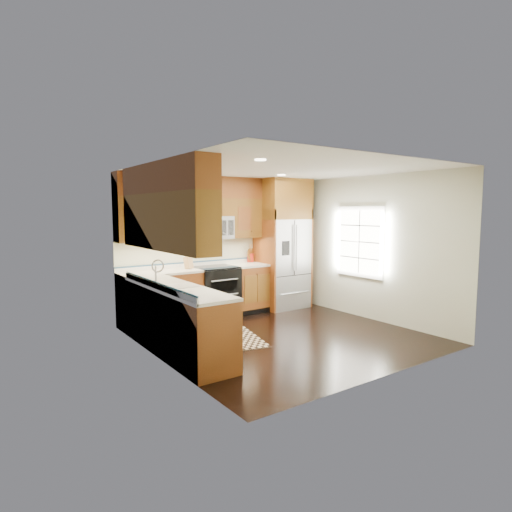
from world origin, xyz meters
TOP-DOWN VIEW (x-y plane):
  - ground at (0.00, 0.00)m, footprint 4.00×4.00m
  - wall_back at (0.00, 2.00)m, footprint 4.00×0.02m
  - wall_left at (-2.00, 0.00)m, footprint 0.02×4.00m
  - wall_right at (2.00, 0.00)m, footprint 0.02×4.00m
  - window at (1.98, 0.20)m, footprint 0.04×1.10m
  - base_cabinets at (-1.23, 0.90)m, footprint 2.85×3.00m
  - countertop at (-1.09, 1.01)m, footprint 2.86×3.01m
  - upper_cabinets at (-1.15, 1.09)m, footprint 2.85×3.00m
  - range at (-0.25, 1.67)m, footprint 0.76×0.67m
  - microwave at (-0.25, 1.80)m, footprint 0.76×0.40m
  - refrigerator at (1.30, 1.63)m, footprint 0.98×0.75m
  - sink_faucet at (-1.73, 0.23)m, footprint 0.54×0.44m
  - rug at (-0.71, 0.38)m, footprint 1.08×1.47m
  - knife_block at (-0.77, 1.72)m, footprint 0.13×0.16m
  - utensil_crock at (0.72, 1.94)m, footprint 0.17×0.17m
  - cutting_board at (0.75, 1.94)m, footprint 0.38×0.38m

SIDE VIEW (x-z plane):
  - ground at x=0.00m, z-range 0.00..0.00m
  - rug at x=-0.71m, z-range 0.00..0.01m
  - base_cabinets at x=-1.23m, z-range 0.00..0.90m
  - range at x=-0.25m, z-range 0.00..0.94m
  - countertop at x=-1.09m, z-range 0.90..0.94m
  - cutting_board at x=0.75m, z-range 0.94..0.96m
  - sink_faucet at x=-1.73m, z-range 0.81..1.18m
  - knife_block at x=-0.77m, z-range 0.91..1.19m
  - utensil_crock at x=0.72m, z-range 0.88..1.25m
  - wall_back at x=0.00m, z-range 0.00..2.60m
  - wall_left at x=-2.00m, z-range 0.00..2.60m
  - wall_right at x=2.00m, z-range 0.00..2.60m
  - refrigerator at x=1.30m, z-range 0.00..2.60m
  - window at x=1.98m, z-range 0.75..2.05m
  - microwave at x=-0.25m, z-range 1.45..1.87m
  - upper_cabinets at x=-1.15m, z-range 1.45..2.60m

